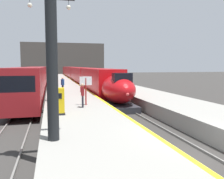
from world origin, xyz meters
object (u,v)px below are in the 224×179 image
(passenger_mid_platform, at_px, (83,93))
(departure_info_board, at_px, (86,85))
(rolling_suitcase, at_px, (82,89))
(ticket_machine_yellow, at_px, (58,102))
(highspeed_train_main, at_px, (78,75))
(passenger_near_edge, at_px, (63,84))
(regional_train_adjacent, at_px, (35,79))
(station_column_mid, at_px, (50,37))

(passenger_mid_platform, distance_m, departure_info_board, 1.20)
(rolling_suitcase, bearing_deg, ticket_machine_yellow, -103.55)
(highspeed_train_main, height_order, passenger_near_edge, highspeed_train_main)
(regional_train_adjacent, height_order, ticket_machine_yellow, regional_train_adjacent)
(highspeed_train_main, relative_size, station_column_mid, 8.68)
(passenger_near_edge, relative_size, passenger_mid_platform, 1.00)
(highspeed_train_main, height_order, ticket_machine_yellow, highspeed_train_main)
(rolling_suitcase, bearing_deg, highspeed_train_main, 84.72)
(highspeed_train_main, distance_m, departure_info_board, 37.29)
(passenger_mid_platform, xyz_separation_m, rolling_suitcase, (1.23, 10.13, -0.69))
(highspeed_train_main, xyz_separation_m, station_column_mid, (-5.90, -34.38, 4.28))
(passenger_near_edge, relative_size, departure_info_board, 0.80)
(passenger_mid_platform, bearing_deg, highspeed_train_main, 84.28)
(passenger_near_edge, bearing_deg, regional_train_adjacent, 111.57)
(rolling_suitcase, bearing_deg, passenger_mid_platform, -96.94)
(highspeed_train_main, xyz_separation_m, regional_train_adjacent, (-8.10, -19.80, 0.15))
(highspeed_train_main, bearing_deg, ticket_machine_yellow, -97.84)
(passenger_mid_platform, relative_size, departure_info_board, 0.80)
(departure_info_board, bearing_deg, ticket_machine_yellow, -123.46)
(regional_train_adjacent, relative_size, station_column_mid, 4.27)
(regional_train_adjacent, height_order, passenger_mid_platform, regional_train_adjacent)
(station_column_mid, relative_size, departure_info_board, 4.05)
(passenger_mid_platform, bearing_deg, rolling_suitcase, 83.06)
(station_column_mid, distance_m, passenger_near_edge, 7.43)
(highspeed_train_main, relative_size, rolling_suitcase, 75.87)
(passenger_near_edge, height_order, ticket_machine_yellow, passenger_near_edge)
(regional_train_adjacent, bearing_deg, departure_info_board, -74.98)
(regional_train_adjacent, height_order, departure_info_board, regional_train_adjacent)
(highspeed_train_main, bearing_deg, rolling_suitcase, -95.28)
(passenger_mid_platform, bearing_deg, ticket_machine_yellow, -128.68)
(ticket_machine_yellow, bearing_deg, highspeed_train_main, 82.16)
(passenger_near_edge, bearing_deg, departure_info_board, -81.79)
(departure_info_board, bearing_deg, passenger_near_edge, 98.21)
(regional_train_adjacent, distance_m, rolling_suitcase, 9.92)
(highspeed_train_main, relative_size, departure_info_board, 35.14)
(regional_train_adjacent, height_order, station_column_mid, station_column_mid)
(station_column_mid, bearing_deg, ticket_machine_yellow, -86.62)
(regional_train_adjacent, xyz_separation_m, station_column_mid, (2.20, -14.57, 4.12))
(station_column_mid, xyz_separation_m, ticket_machine_yellow, (0.35, -5.92, -4.46))
(highspeed_train_main, distance_m, rolling_suitcase, 28.14)
(highspeed_train_main, height_order, regional_train_adjacent, regional_train_adjacent)
(regional_train_adjacent, xyz_separation_m, ticket_machine_yellow, (2.55, -20.49, -0.34))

